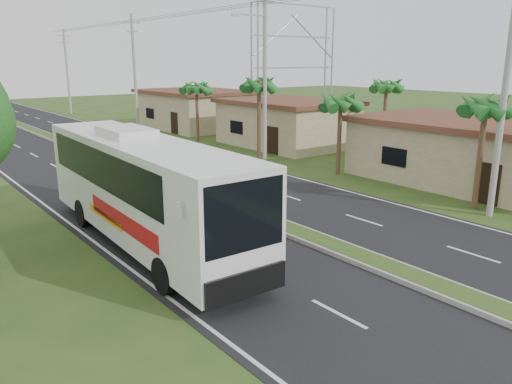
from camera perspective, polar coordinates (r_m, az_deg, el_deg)
ground at (r=16.76m, az=17.66°, el=-9.63°), size 180.00×180.00×0.00m
road_asphalt at (r=31.83m, az=-13.33°, el=2.22°), size 14.00×160.00×0.02m
median_strip at (r=31.81m, az=-13.34°, el=2.39°), size 1.20×160.00×0.18m
lane_edge_left at (r=29.76m, az=-25.06°, el=0.32°), size 0.12×160.00×0.01m
lane_edge_right at (r=35.09m, az=-3.38°, el=3.73°), size 0.12×160.00×0.01m
shop_near at (r=30.87m, az=23.60°, el=4.34°), size 8.60×12.60×3.52m
shop_mid at (r=40.82m, az=3.47°, el=7.94°), size 7.60×10.60×3.67m
shop_far at (r=52.06m, az=-6.93°, el=9.43°), size 8.60×11.60×3.82m
palm_verge_a at (r=24.73m, az=24.78°, el=8.85°), size 2.40×2.40×5.45m
palm_verge_b at (r=30.26m, az=9.66°, el=10.11°), size 2.40×2.40×5.05m
palm_verge_c at (r=34.92m, az=0.34°, el=12.18°), size 2.40×2.40×5.85m
palm_verge_d at (r=42.62m, az=-6.82°, el=11.79°), size 2.40×2.40×5.25m
palm_behind_shop at (r=38.35m, az=14.68°, el=11.66°), size 2.40×2.40×5.65m
utility_pole_a at (r=23.78m, az=26.61°, el=10.73°), size 1.60×0.28×11.00m
utility_pole_b at (r=33.90m, az=0.98°, el=14.01°), size 3.20×0.28×12.00m
utility_pole_c at (r=51.03m, az=-13.69°, el=13.23°), size 1.60×0.28×11.00m
utility_pole_d at (r=69.69m, az=-20.78°, el=12.82°), size 1.60×0.28×10.50m
billboard_lattice at (r=51.83m, az=4.35°, el=14.89°), size 10.18×1.18×12.07m
coach_bus_main at (r=18.82m, az=-12.87°, el=0.96°), size 3.27×13.33×4.28m
motorcyclist at (r=22.50m, az=-1.48°, el=-0.50°), size 1.87×0.94×2.23m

